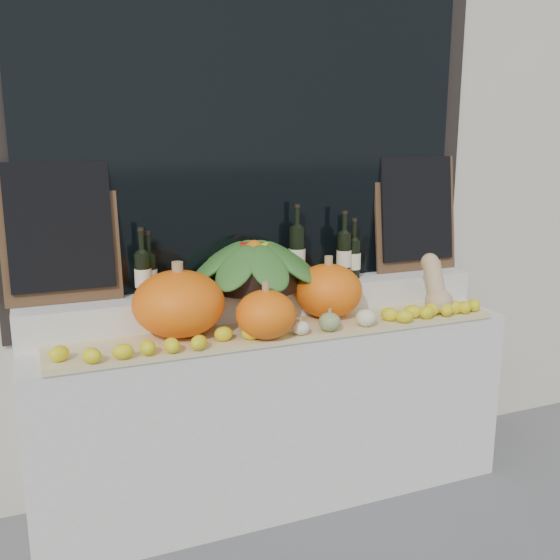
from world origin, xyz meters
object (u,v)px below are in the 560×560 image
(pumpkin_left, at_px, (179,303))
(pumpkin_right, at_px, (328,291))
(butternut_squash, at_px, (436,287))
(produce_bowl, at_px, (254,264))
(wine_bottle_tall, at_px, (297,254))

(pumpkin_left, relative_size, pumpkin_right, 1.23)
(pumpkin_right, xyz_separation_m, butternut_squash, (0.54, -0.12, -0.01))
(produce_bowl, bearing_deg, pumpkin_left, -156.04)
(butternut_squash, bearing_deg, pumpkin_right, 167.15)
(pumpkin_right, bearing_deg, wine_bottle_tall, 110.84)
(pumpkin_right, xyz_separation_m, produce_bowl, (-0.32, 0.17, 0.12))
(pumpkin_left, relative_size, butternut_squash, 1.41)
(pumpkin_left, height_order, butternut_squash, pumpkin_left)
(pumpkin_right, height_order, butternut_squash, butternut_squash)
(pumpkin_left, relative_size, produce_bowl, 0.60)
(pumpkin_left, bearing_deg, pumpkin_right, 1.27)
(wine_bottle_tall, bearing_deg, butternut_squash, -27.83)
(butternut_squash, bearing_deg, wine_bottle_tall, 152.17)
(produce_bowl, relative_size, wine_bottle_tall, 1.72)
(wine_bottle_tall, bearing_deg, produce_bowl, -172.61)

